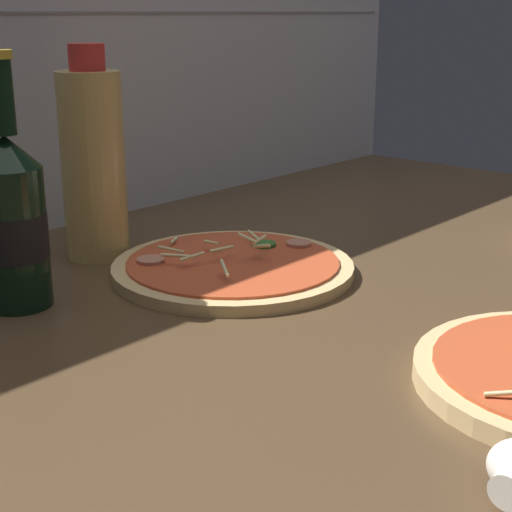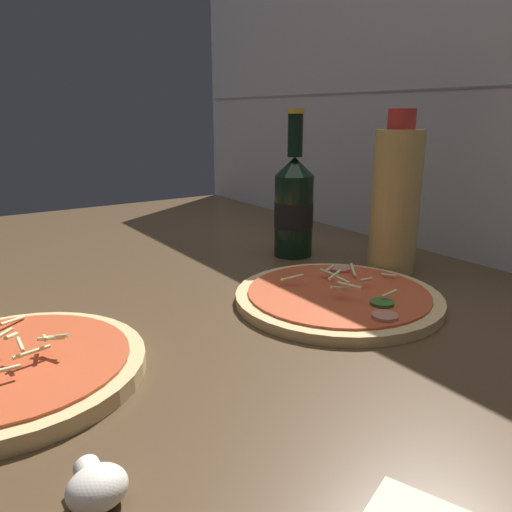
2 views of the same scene
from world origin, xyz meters
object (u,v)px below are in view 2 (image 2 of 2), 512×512
object	(u,v)px
pizza_far	(338,297)
beer_bottle	(294,205)
pizza_near	(10,369)
mushroom_left	(96,486)
oil_bottle	(396,199)

from	to	relation	value
pizza_far	beer_bottle	distance (cm)	24.22
pizza_far	pizza_near	bearing A→B (deg)	-93.89
pizza_near	beer_bottle	xyz separation A→B (cm)	(-18.39, 47.51, 7.83)
pizza_far	mushroom_left	distance (cm)	40.44
pizza_near	mushroom_left	bearing A→B (deg)	5.52
beer_bottle	oil_bottle	distance (cm)	17.16
mushroom_left	pizza_near	bearing A→B (deg)	-174.48
pizza_near	mushroom_left	size ratio (longest dim) A/B	6.06
pizza_near	oil_bottle	bearing A→B (deg)	93.21
pizza_far	mushroom_left	bearing A→B (deg)	-64.63
pizza_near	mushroom_left	world-z (taller)	pizza_near
beer_bottle	mushroom_left	world-z (taller)	beer_bottle
mushroom_left	oil_bottle	bearing A→B (deg)	113.49
pizza_far	oil_bottle	bearing A→B (deg)	109.13
beer_bottle	oil_bottle	world-z (taller)	same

